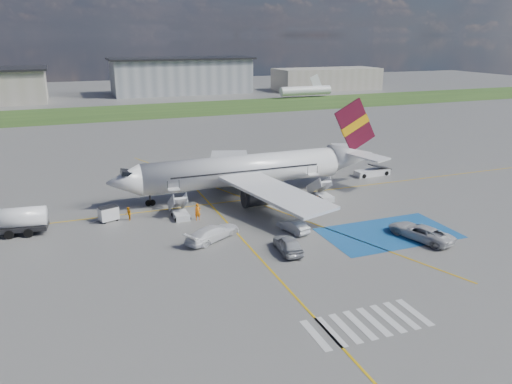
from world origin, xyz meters
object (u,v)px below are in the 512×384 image
at_px(fuel_tanker, 4,225).
at_px(gpu_cart, 109,214).
at_px(van_white_a, 421,230).
at_px(van_white_b, 213,230).
at_px(car_silver_b, 293,226).
at_px(airliner, 253,169).
at_px(belt_loader, 372,173).
at_px(car_silver_a, 288,244).

distance_m(fuel_tanker, gpu_cart, 10.57).
height_order(van_white_a, van_white_b, van_white_a).
bearing_deg(van_white_b, fuel_tanker, 36.36).
bearing_deg(fuel_tanker, van_white_a, -14.81).
xyz_separation_m(fuel_tanker, car_silver_b, (28.53, -9.83, -0.58)).
bearing_deg(airliner, gpu_cart, -169.36).
bearing_deg(gpu_cart, airliner, -7.98).
height_order(fuel_tanker, gpu_cart, fuel_tanker).
bearing_deg(car_silver_b, fuel_tanker, -34.55).
height_order(gpu_cart, car_silver_b, gpu_cart).
bearing_deg(fuel_tanker, belt_loader, 14.63).
height_order(car_silver_b, van_white_b, van_white_b).
bearing_deg(gpu_cart, fuel_tanker, 164.76).
distance_m(airliner, belt_loader, 20.13).
distance_m(airliner, fuel_tanker, 29.67).
height_order(car_silver_a, van_white_a, van_white_a).
height_order(belt_loader, van_white_a, van_white_a).
height_order(belt_loader, car_silver_b, belt_loader).
distance_m(car_silver_a, car_silver_b, 5.24).
height_order(fuel_tanker, van_white_b, fuel_tanker).
relative_size(fuel_tanker, van_white_b, 1.75).
xyz_separation_m(airliner, car_silver_b, (-0.77, -13.98, -2.73)).
bearing_deg(belt_loader, airliner, -176.38).
xyz_separation_m(fuel_tanker, van_white_a, (39.88, -16.28, -0.23)).
height_order(gpu_cart, van_white_a, van_white_a).
distance_m(fuel_tanker, van_white_b, 21.84).
relative_size(belt_loader, car_silver_a, 1.23).
xyz_separation_m(airliner, car_silver_a, (-3.43, -18.49, -2.58)).
distance_m(car_silver_a, van_white_a, 14.14).
relative_size(airliner, van_white_a, 6.87).
bearing_deg(van_white_b, car_silver_b, -127.02).
xyz_separation_m(airliner, fuel_tanker, (-29.30, -4.15, -2.15)).
bearing_deg(van_white_b, car_silver_a, -163.42).
bearing_deg(van_white_b, airliner, -65.73).
bearing_deg(car_silver_a, belt_loader, -133.65).
relative_size(car_silver_a, van_white_b, 0.94).
bearing_deg(gpu_cart, belt_loader, -10.35).
xyz_separation_m(belt_loader, van_white_b, (-29.11, -15.00, 0.56)).
distance_m(gpu_cart, van_white_b, 13.33).
distance_m(van_white_a, van_white_b, 21.26).
bearing_deg(car_silver_b, airliner, -108.70).
height_order(airliner, car_silver_a, airliner).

